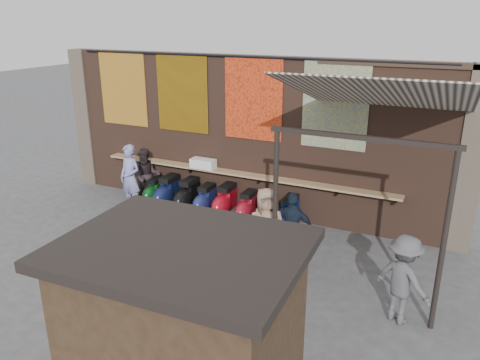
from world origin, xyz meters
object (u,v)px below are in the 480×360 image
Objects in this scene: scooter_stool_6 at (267,211)px; diner_right at (147,176)px; shopper_grey at (403,280)px; shelf_box at (203,163)px; scooter_stool_4 at (226,201)px; shopper_navy at (292,229)px; scooter_stool_1 at (168,192)px; scooter_stool_7 at (289,213)px; scooter_stool_0 at (155,191)px; scooter_stool_2 at (188,195)px; scooter_stool_3 at (206,200)px; scooter_stool_5 at (247,207)px; shopper_tan at (266,228)px; diner_left at (130,178)px; market_stall at (186,351)px.

diner_right is at bearing -179.41° from scooter_stool_6.
shopper_grey is at bearing -49.86° from diner_right.
shelf_box reaches higher than scooter_stool_4.
scooter_stool_6 is at bearing -9.15° from shopper_grey.
shopper_grey reaches higher than shopper_navy.
scooter_stool_1 is 3.41m from scooter_stool_7.
scooter_stool_4 is at bearing -1.77° from shopper_grey.
scooter_stool_2 reaches higher than scooter_stool_0.
shopper_grey reaches higher than scooter_stool_1.
scooter_stool_3 reaches higher than scooter_stool_0.
scooter_stool_4 is (0.55, 0.06, 0.03)m from scooter_stool_3.
diner_right reaches higher than scooter_stool_5.
scooter_stool_2 is at bearing -176.97° from scooter_stool_4.
scooter_stool_0 is 0.46× the size of shopper_grey.
scooter_stool_3 is 0.52× the size of diner_right.
scooter_stool_6 is 0.42× the size of shopper_tan.
scooter_stool_0 is 4.54m from shopper_tan.
diner_left reaches higher than shopper_tan.
scooter_stool_2 is 0.53m from scooter_stool_3.
scooter_stool_4 is at bearing 179.34° from scooter_stool_6.
scooter_stool_2 is 1.11× the size of scooter_stool_5.
shopper_tan is (3.59, -1.84, 0.43)m from scooter_stool_1.
shopper_tan is (0.75, -1.92, 0.51)m from scooter_stool_6.
scooter_stool_7 is 1.96m from shopper_tan.
scooter_stool_4 is at bearing 6.38° from scooter_stool_3.
shopper_navy is 2.55m from shopper_grey.
shopper_tan is (2.45, -1.87, 0.47)m from scooter_stool_3.
scooter_stool_1 is at bearing -178.44° from scooter_stool_5.
scooter_stool_3 is 3.28m from shopper_navy.
scooter_stool_3 is 0.47× the size of shopper_tan.
shopper_navy is at bearing -47.20° from diner_right.
shopper_grey is (2.92, -2.64, 0.38)m from scooter_stool_7.
scooter_stool_5 is at bearing -5.23° from shopper_grey.
scooter_stool_0 is 0.47m from diner_right.
shelf_box is at bearing 107.79° from shopper_tan.
scooter_stool_0 is 0.86× the size of scooter_stool_7.
scooter_stool_1 is 1.23× the size of scooter_stool_6.
shopper_navy is 4.63m from market_stall.
scooter_stool_7 is (3.41, 0.06, -0.02)m from scooter_stool_1.
shopper_grey is 2.84m from shopper_tan.
shopper_tan reaches higher than scooter_stool_2.
shopper_navy is at bearing -20.14° from scooter_stool_1.
shopper_grey is (7.03, -2.62, 0.02)m from diner_right.
shopper_navy is 0.57m from shopper_tan.
scooter_stool_2 is (1.10, -0.05, 0.07)m from scooter_stool_0.
scooter_stool_0 is 0.89m from diner_left.
scooter_stool_0 is at bearing 6.81° from shopper_grey.
shopper_tan is 4.31m from market_stall.
shopper_navy is at bearing -33.82° from scooter_stool_4.
scooter_stool_1 reaches higher than scooter_stool_5.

